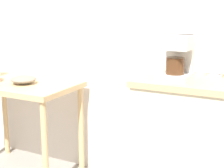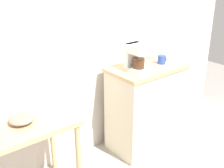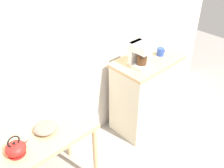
{
  "view_description": "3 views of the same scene",
  "coord_description": "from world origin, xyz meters",
  "px_view_note": "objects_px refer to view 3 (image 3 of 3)",
  "views": [
    {
      "loc": [
        1.14,
        -1.94,
        1.33
      ],
      "look_at": [
        0.18,
        -0.07,
        0.86
      ],
      "focal_mm": 53.83,
      "sensor_mm": 36.0,
      "label": 1
    },
    {
      "loc": [
        -1.22,
        -1.87,
        1.84
      ],
      "look_at": [
        0.24,
        -0.03,
        0.88
      ],
      "focal_mm": 45.27,
      "sensor_mm": 36.0,
      "label": 2
    },
    {
      "loc": [
        -1.29,
        -1.55,
        2.31
      ],
      "look_at": [
        0.15,
        -0.02,
        0.9
      ],
      "focal_mm": 41.87,
      "sensor_mm": 36.0,
      "label": 3
    }
  ],
  "objects_px": {
    "teakettle": "(16,148)",
    "coffee_maker": "(140,53)",
    "table_clock": "(142,50)",
    "bowl_stoneware": "(45,128)",
    "mug_small_cream": "(151,45)",
    "mug_blue": "(161,52)"
  },
  "relations": [
    {
      "from": "teakettle",
      "to": "mug_blue",
      "type": "distance_m",
      "value": 1.82
    },
    {
      "from": "coffee_maker",
      "to": "table_clock",
      "type": "xyz_separation_m",
      "value": [
        0.2,
        0.15,
        -0.08
      ]
    },
    {
      "from": "teakettle",
      "to": "mug_small_cream",
      "type": "relative_size",
      "value": 1.99
    },
    {
      "from": "mug_blue",
      "to": "mug_small_cream",
      "type": "relative_size",
      "value": 0.93
    },
    {
      "from": "teakettle",
      "to": "table_clock",
      "type": "bearing_deg",
      "value": 8.3
    },
    {
      "from": "coffee_maker",
      "to": "mug_small_cream",
      "type": "relative_size",
      "value": 2.7
    },
    {
      "from": "bowl_stoneware",
      "to": "mug_blue",
      "type": "height_order",
      "value": "mug_blue"
    },
    {
      "from": "mug_blue",
      "to": "coffee_maker",
      "type": "bearing_deg",
      "value": 178.16
    },
    {
      "from": "bowl_stoneware",
      "to": "coffee_maker",
      "type": "relative_size",
      "value": 0.73
    },
    {
      "from": "mug_blue",
      "to": "bowl_stoneware",
      "type": "bearing_deg",
      "value": -179.24
    },
    {
      "from": "mug_blue",
      "to": "table_clock",
      "type": "relative_size",
      "value": 0.67
    },
    {
      "from": "teakettle",
      "to": "coffee_maker",
      "type": "distance_m",
      "value": 1.49
    },
    {
      "from": "bowl_stoneware",
      "to": "table_clock",
      "type": "bearing_deg",
      "value": 7.32
    },
    {
      "from": "bowl_stoneware",
      "to": "mug_blue",
      "type": "bearing_deg",
      "value": 0.76
    },
    {
      "from": "bowl_stoneware",
      "to": "teakettle",
      "type": "height_order",
      "value": "teakettle"
    },
    {
      "from": "bowl_stoneware",
      "to": "teakettle",
      "type": "distance_m",
      "value": 0.29
    },
    {
      "from": "teakettle",
      "to": "table_clock",
      "type": "distance_m",
      "value": 1.69
    },
    {
      "from": "mug_small_cream",
      "to": "table_clock",
      "type": "relative_size",
      "value": 0.72
    },
    {
      "from": "teakettle",
      "to": "mug_small_cream",
      "type": "height_order",
      "value": "mug_small_cream"
    },
    {
      "from": "teakettle",
      "to": "coffee_maker",
      "type": "xyz_separation_m",
      "value": [
        1.47,
        0.1,
        0.24
      ]
    },
    {
      "from": "bowl_stoneware",
      "to": "coffee_maker",
      "type": "height_order",
      "value": "coffee_maker"
    },
    {
      "from": "mug_blue",
      "to": "mug_small_cream",
      "type": "height_order",
      "value": "mug_small_cream"
    }
  ]
}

